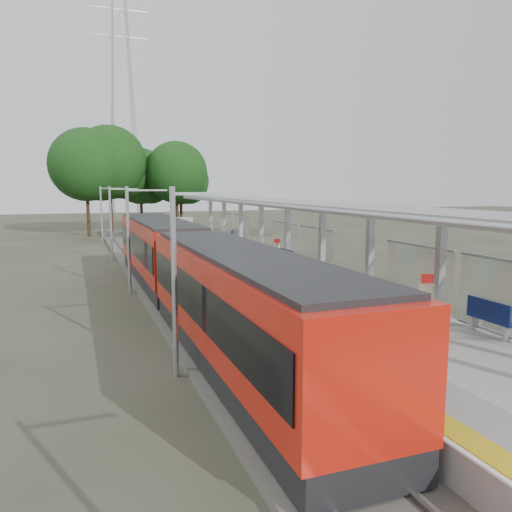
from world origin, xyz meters
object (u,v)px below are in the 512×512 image
at_px(train, 188,268).
at_px(bench_near, 491,317).
at_px(info_pillar_far, 277,255).
at_px(bench_mid, 288,259).
at_px(info_pillar_near, 426,309).
at_px(litter_bin, 249,254).
at_px(bench_far, 234,237).

distance_m(train, bench_near, 11.49).
bearing_deg(info_pillar_far, bench_mid, -73.40).
bearing_deg(bench_mid, info_pillar_near, -96.40).
bearing_deg(train, bench_mid, 30.91).
bearing_deg(info_pillar_near, litter_bin, 104.99).
height_order(bench_near, bench_mid, bench_mid).
distance_m(bench_far, litter_bin, 9.23).
xyz_separation_m(train, litter_bin, (5.13, 7.02, -0.54)).
relative_size(bench_mid, info_pillar_near, 0.89).
bearing_deg(info_pillar_far, info_pillar_near, -88.40).
relative_size(bench_near, bench_mid, 0.96).
relative_size(train, info_pillar_far, 17.54).
bearing_deg(litter_bin, bench_near, -82.98).
distance_m(train, info_pillar_far, 7.64).
relative_size(info_pillar_far, litter_bin, 1.55).
bearing_deg(bench_near, info_pillar_far, 93.87).
distance_m(bench_far, info_pillar_far, 11.34).
xyz_separation_m(train, bench_mid, (6.19, 3.71, -0.46)).
bearing_deg(bench_far, litter_bin, -78.62).
height_order(bench_near, info_pillar_near, info_pillar_near).
height_order(bench_far, info_pillar_far, info_pillar_far).
xyz_separation_m(train, bench_far, (7.10, 16.04, -0.48)).
height_order(info_pillar_near, litter_bin, info_pillar_near).
bearing_deg(litter_bin, info_pillar_near, -89.59).
height_order(bench_far, info_pillar_near, info_pillar_near).
bearing_deg(bench_mid, litter_bin, 105.77).
bearing_deg(info_pillar_near, bench_mid, 100.11).
distance_m(train, bench_mid, 7.23).
relative_size(bench_near, litter_bin, 1.57).
distance_m(train, bench_far, 17.55).
bearing_deg(info_pillar_near, bench_far, 100.23).
bearing_deg(bench_near, litter_bin, 96.17).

